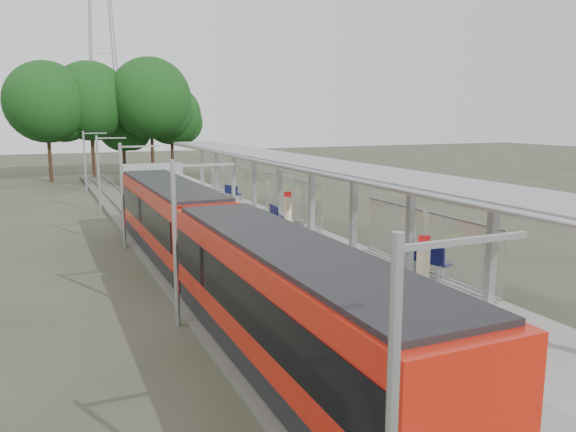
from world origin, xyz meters
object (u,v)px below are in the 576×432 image
at_px(bench_near, 427,259).
at_px(info_pillar_near, 423,268).
at_px(litter_bin, 299,230).
at_px(bench_far, 233,192).
at_px(train, 211,245).
at_px(bench_mid, 275,214).
at_px(info_pillar_far, 288,212).

height_order(bench_near, info_pillar_near, info_pillar_near).
bearing_deg(info_pillar_near, litter_bin, 111.97).
relative_size(bench_far, litter_bin, 1.65).
height_order(train, bench_near, train).
relative_size(train, bench_mid, 18.79).
relative_size(bench_far, info_pillar_near, 0.79).
relative_size(bench_near, litter_bin, 1.89).
height_order(bench_far, info_pillar_far, info_pillar_far).
bearing_deg(info_pillar_near, train, 157.67).
bearing_deg(bench_near, info_pillar_near, -149.79).
relative_size(bench_far, info_pillar_far, 0.82).
height_order(bench_mid, bench_far, bench_far).
distance_m(train, bench_near, 7.92).
distance_m(bench_mid, info_pillar_far, 1.32).
height_order(info_pillar_near, litter_bin, info_pillar_near).
bearing_deg(litter_bin, train, -144.65).
relative_size(info_pillar_near, info_pillar_far, 1.04).
bearing_deg(litter_bin, info_pillar_near, -88.34).
height_order(bench_mid, info_pillar_near, info_pillar_near).
bearing_deg(info_pillar_near, bench_mid, 108.89).
bearing_deg(litter_bin, info_pillar_far, 76.09).
xyz_separation_m(bench_near, info_pillar_near, (-1.48, -1.70, 0.24)).
bearing_deg(bench_mid, bench_far, 92.32).
height_order(bench_near, litter_bin, bench_near).
bearing_deg(train, bench_far, 69.20).
xyz_separation_m(train, info_pillar_near, (5.62, -5.17, -0.21)).
xyz_separation_m(bench_near, info_pillar_far, (-1.00, 10.27, 0.20)).
distance_m(bench_near, info_pillar_far, 10.32).
height_order(bench_far, litter_bin, bench_far).
xyz_separation_m(bench_mid, bench_far, (0.60, 9.15, 0.01)).
distance_m(info_pillar_far, litter_bin, 3.11).
distance_m(train, info_pillar_near, 7.64).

